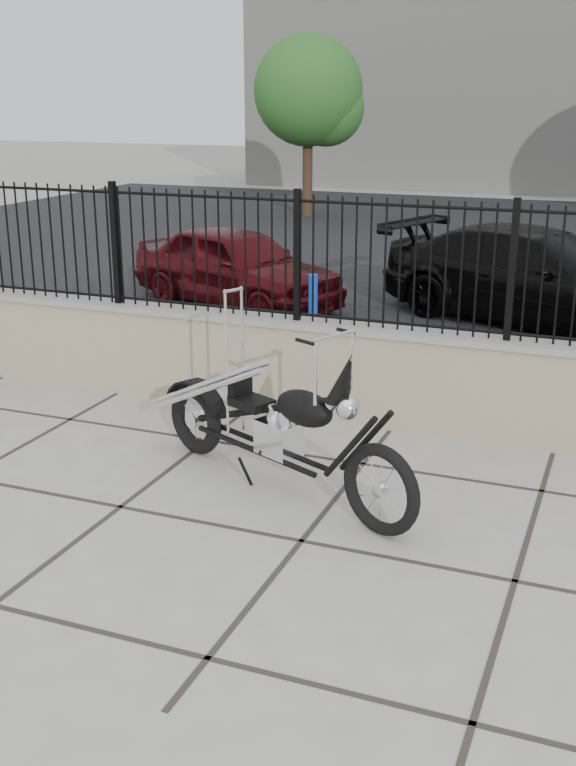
{
  "coord_description": "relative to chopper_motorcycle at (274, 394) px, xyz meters",
  "views": [
    {
      "loc": [
        2.02,
        -5.37,
        3.06
      ],
      "look_at": [
        -0.53,
        1.08,
        0.8
      ],
      "focal_mm": 42.0,
      "sensor_mm": 36.0,
      "label": 1
    }
  ],
  "objects": [
    {
      "name": "parking_lot",
      "position": [
        0.53,
        11.72,
        -0.8
      ],
      "size": [
        30.0,
        30.0,
        0.0
      ],
      "primitive_type": "plane",
      "color": "black",
      "rests_on": "ground"
    },
    {
      "name": "chopper_motorcycle",
      "position": [
        0.0,
        0.0,
        0.0
      ],
      "size": [
        2.62,
        1.54,
        1.6
      ],
      "primitive_type": null,
      "rotation": [
        0.0,
        0.0,
        -0.43
      ],
      "color": "black",
      "rests_on": "ground_plane"
    },
    {
      "name": "iron_fence",
      "position": [
        0.53,
        1.72,
        0.76
      ],
      "size": [
        14.0,
        0.08,
        1.2
      ],
      "primitive_type": "cube",
      "color": "black",
      "rests_on": "retaining_wall"
    },
    {
      "name": "ground_plane",
      "position": [
        0.53,
        -0.78,
        -0.8
      ],
      "size": [
        90.0,
        90.0,
        0.0
      ],
      "primitive_type": "plane",
      "color": "#99968E",
      "rests_on": "ground"
    },
    {
      "name": "bollard_a",
      "position": [
        -1.11,
        3.94,
        -0.32
      ],
      "size": [
        0.13,
        0.13,
        0.95
      ],
      "primitive_type": "cylinder",
      "rotation": [
        0.0,
        0.0,
        0.14
      ],
      "color": "#0C47BD",
      "rests_on": "ground_plane"
    },
    {
      "name": "car_black",
      "position": [
        1.28,
        6.41,
        -0.16
      ],
      "size": [
        4.8,
        3.25,
        1.29
      ],
      "primitive_type": "imported",
      "rotation": [
        0.0,
        0.0,
        1.21
      ],
      "color": "black",
      "rests_on": "parking_lot"
    },
    {
      "name": "retaining_wall",
      "position": [
        0.53,
        1.72,
        -0.32
      ],
      "size": [
        14.0,
        0.36,
        0.96
      ],
      "primitive_type": "cube",
      "color": "gray",
      "rests_on": "ground_plane"
    },
    {
      "name": "tree_left",
      "position": [
        -5.61,
        15.81,
        2.42
      ],
      "size": [
        2.73,
        2.73,
        4.6
      ],
      "rotation": [
        0.0,
        0.0,
        -0.04
      ],
      "color": "#382619",
      "rests_on": "ground_plane"
    },
    {
      "name": "car_red",
      "position": [
        -3.02,
        5.83,
        -0.21
      ],
      "size": [
        3.76,
        2.56,
        1.19
      ],
      "primitive_type": "imported",
      "rotation": [
        0.0,
        0.0,
        1.21
      ],
      "color": "#42090D",
      "rests_on": "parking_lot"
    }
  ]
}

